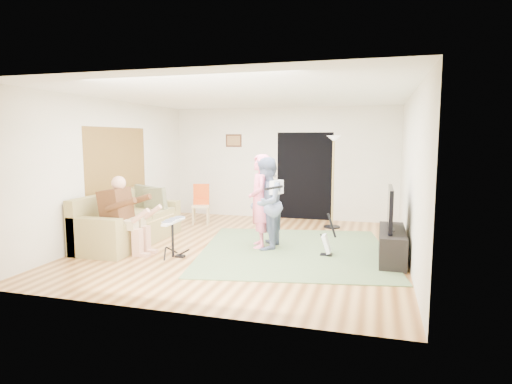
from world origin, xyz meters
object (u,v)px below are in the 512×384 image
Objects in this scene: guitar_spare at (327,244)px; dining_chair at (201,210)px; sofa at (126,226)px; drum_kit at (173,240)px; singer at (260,201)px; television at (390,208)px; torchiere_lamp at (333,165)px; tv_cabinet at (392,245)px; guitarist at (265,203)px.

guitar_spare is 3.67m from dining_chair.
sofa is 1.46m from drum_kit.
television is (2.23, -0.22, 0.01)m from singer.
torchiere_lamp is (3.61, 2.43, 1.07)m from sofa.
singer is 1.20× the size of tv_cabinet.
guitarist is at bearing 176.03° from tv_cabinet.
sofa is 1.39× the size of singer.
guitarist reaches higher than drum_kit.
television is (3.45, 0.78, 0.57)m from drum_kit.
tv_cabinet is at bearing 12.60° from drum_kit.
torchiere_lamp reaches higher than tv_cabinet.
television is at bearing 12.78° from drum_kit.
guitar_spare is (1.11, -0.18, -0.61)m from guitarist.
guitarist is at bearing 34.66° from drum_kit.
torchiere_lamp is 2.83m from tv_cabinet.
guitarist is 2.24× the size of guitar_spare.
tv_cabinet is at bearing 0.00° from television.
guitarist reaches higher than dining_chair.
guitar_spare is at bearing 58.75° from singer.
torchiere_lamp is 3.16m from dining_chair.
dining_chair is at bearing -133.51° from guitarist.
guitarist is at bearing 41.02° from singer.
sofa reaches higher than dining_chair.
dining_chair is at bearing -152.42° from singer.
torchiere_lamp is at bearing 116.37° from television.
dining_chair is at bearing 154.71° from television.
drum_kit is (1.30, -0.65, -0.03)m from sofa.
guitar_spare is at bearing -86.31° from torchiere_lamp.
guitar_spare is 0.80× the size of dining_chair.
torchiere_lamp is at bearing 117.36° from tv_cabinet.
television is (4.09, -1.93, 0.53)m from dining_chair.
guitar_spare reaches higher than tv_cabinet.
drum_kit is 0.65× the size of television.
tv_cabinet is (1.04, 0.03, 0.04)m from guitar_spare.
television is at bearing 1.60° from sofa.
dining_chair is (0.67, 2.07, 0.01)m from sofa.
guitar_spare is (1.24, -0.25, -0.63)m from singer.
dining_chair is at bearing 103.25° from drum_kit.
singer is 2.24m from television.
television is (-0.05, 0.00, 0.60)m from tv_cabinet.
dining_chair is (-2.95, -0.37, -1.06)m from torchiere_lamp.
dining_chair is 4.57m from tv_cabinet.
singer is 1.85× the size of dining_chair.
drum_kit is 4.01m from torchiere_lamp.
drum_kit is 2.57m from guitar_spare.
guitarist reaches higher than television.
drum_kit is 0.32× the size of torchiere_lamp.
sofa is at bearing -178.46° from guitar_spare.
sofa is at bearing 153.51° from drum_kit.
sofa reaches higher than guitar_spare.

